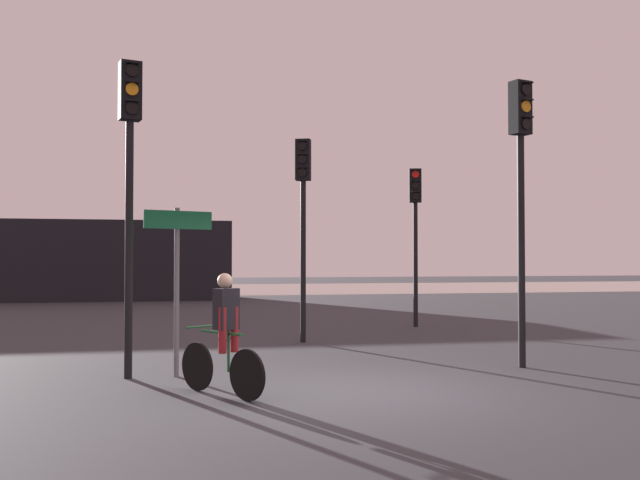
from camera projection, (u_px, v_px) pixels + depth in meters
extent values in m
plane|color=#333338|center=(360.00, 392.00, 9.65)|extent=(120.00, 120.00, 0.00)
cube|color=#9E937F|center=(213.00, 289.00, 42.71)|extent=(80.00, 16.00, 0.01)
cube|color=black|center=(75.00, 261.00, 31.60)|extent=(13.57, 4.00, 3.48)
cylinder|color=black|center=(303.00, 261.00, 15.49)|extent=(0.12, 0.12, 3.52)
cube|color=black|center=(303.00, 160.00, 15.55)|extent=(0.38, 0.33, 0.90)
cylinder|color=black|center=(302.00, 146.00, 15.42)|extent=(0.19, 0.09, 0.19)
cube|color=black|center=(302.00, 141.00, 15.41)|extent=(0.22, 0.18, 0.02)
cylinder|color=black|center=(302.00, 159.00, 15.42)|extent=(0.19, 0.09, 0.19)
cube|color=black|center=(302.00, 154.00, 15.40)|extent=(0.22, 0.18, 0.02)
cylinder|color=black|center=(302.00, 172.00, 15.41)|extent=(0.19, 0.09, 0.19)
cube|color=black|center=(302.00, 167.00, 15.39)|extent=(0.22, 0.18, 0.02)
cylinder|color=black|center=(416.00, 264.00, 19.04)|extent=(0.12, 0.12, 3.33)
cube|color=black|center=(415.00, 186.00, 19.10)|extent=(0.37, 0.32, 0.90)
cylinder|color=red|center=(415.00, 174.00, 18.97)|extent=(0.19, 0.08, 0.19)
cube|color=black|center=(416.00, 170.00, 18.96)|extent=(0.22, 0.17, 0.02)
cylinder|color=black|center=(416.00, 185.00, 18.97)|extent=(0.19, 0.08, 0.19)
cube|color=black|center=(416.00, 181.00, 18.95)|extent=(0.22, 0.17, 0.02)
cylinder|color=black|center=(416.00, 196.00, 18.96)|extent=(0.19, 0.08, 0.19)
cube|color=black|center=(416.00, 192.00, 18.94)|extent=(0.22, 0.17, 0.02)
cylinder|color=black|center=(521.00, 251.00, 11.91)|extent=(0.12, 0.12, 3.90)
cube|color=black|center=(520.00, 108.00, 11.97)|extent=(0.37, 0.32, 0.90)
cylinder|color=black|center=(526.00, 89.00, 11.86)|extent=(0.19, 0.08, 0.19)
cube|color=black|center=(527.00, 82.00, 11.85)|extent=(0.22, 0.17, 0.02)
cylinder|color=orange|center=(526.00, 106.00, 11.86)|extent=(0.19, 0.08, 0.19)
cube|color=black|center=(527.00, 100.00, 11.84)|extent=(0.22, 0.17, 0.02)
cylinder|color=black|center=(526.00, 124.00, 11.85)|extent=(0.19, 0.08, 0.19)
cube|color=black|center=(527.00, 117.00, 11.83)|extent=(0.22, 0.17, 0.02)
cylinder|color=black|center=(129.00, 249.00, 10.82)|extent=(0.12, 0.12, 3.93)
cube|color=black|center=(130.00, 91.00, 10.88)|extent=(0.37, 0.32, 0.90)
cylinder|color=black|center=(132.00, 70.00, 10.77)|extent=(0.19, 0.08, 0.19)
cube|color=black|center=(132.00, 63.00, 10.75)|extent=(0.21, 0.17, 0.02)
cylinder|color=orange|center=(132.00, 89.00, 10.76)|extent=(0.19, 0.08, 0.19)
cube|color=black|center=(132.00, 82.00, 10.75)|extent=(0.21, 0.17, 0.02)
cylinder|color=black|center=(132.00, 108.00, 10.75)|extent=(0.19, 0.08, 0.19)
cube|color=black|center=(132.00, 101.00, 10.74)|extent=(0.21, 0.17, 0.02)
cylinder|color=slate|center=(177.00, 292.00, 10.97)|extent=(0.08, 0.08, 2.60)
cube|color=#116038|center=(178.00, 220.00, 10.95)|extent=(1.04, 0.42, 0.28)
cylinder|color=black|center=(197.00, 366.00, 9.78)|extent=(0.41, 0.57, 0.66)
cylinder|color=black|center=(247.00, 375.00, 9.06)|extent=(0.41, 0.57, 0.66)
cylinder|color=#1E592D|center=(221.00, 333.00, 9.43)|extent=(0.51, 0.71, 0.04)
cylinder|color=#1E592D|center=(228.00, 351.00, 9.32)|extent=(0.04, 0.04, 0.55)
cylinder|color=#1E592D|center=(200.00, 327.00, 9.76)|extent=(0.40, 0.29, 0.03)
cylinder|color=maroon|center=(234.00, 329.00, 9.40)|extent=(0.11, 0.11, 0.60)
cylinder|color=maroon|center=(223.00, 330.00, 9.26)|extent=(0.11, 0.11, 0.60)
cube|color=black|center=(226.00, 309.00, 9.37)|extent=(0.36, 0.33, 0.54)
sphere|color=beige|center=(225.00, 281.00, 9.40)|extent=(0.20, 0.20, 0.20)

